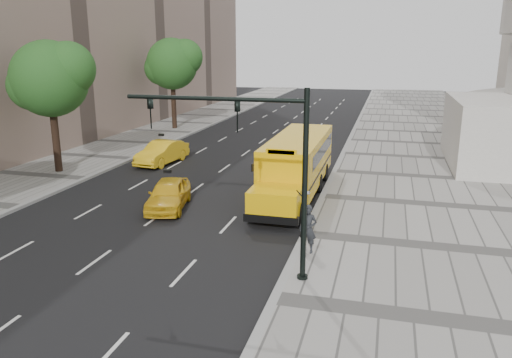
% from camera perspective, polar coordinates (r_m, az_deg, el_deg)
% --- Properties ---
extents(ground, '(140.00, 140.00, 0.00)m').
position_cam_1_polar(ground, '(27.38, -4.93, -1.29)').
color(ground, black).
rests_on(ground, ground).
extents(sidewalk_museum, '(12.00, 140.00, 0.15)m').
position_cam_1_polar(sidewalk_museum, '(26.00, 20.85, -2.94)').
color(sidewalk_museum, gray).
rests_on(sidewalk_museum, ground).
extents(sidewalk_far, '(6.00, 140.00, 0.15)m').
position_cam_1_polar(sidewalk_far, '(32.68, -23.41, 0.32)').
color(sidewalk_far, gray).
rests_on(sidewalk_far, ground).
extents(curb_museum, '(0.30, 140.00, 0.15)m').
position_cam_1_polar(curb_museum, '(26.01, 7.62, -2.07)').
color(curb_museum, gray).
rests_on(curb_museum, ground).
extents(curb_far, '(0.30, 140.00, 0.15)m').
position_cam_1_polar(curb_far, '(30.93, -19.03, -0.03)').
color(curb_far, gray).
rests_on(curb_far, ground).
extents(tree_b, '(5.07, 4.51, 8.02)m').
position_cam_1_polar(tree_b, '(32.37, -22.41, 10.61)').
color(tree_b, black).
rests_on(tree_b, ground).
extents(tree_c, '(5.25, 4.67, 8.42)m').
position_cam_1_polar(tree_c, '(47.51, -9.48, 12.90)').
color(tree_c, black).
rests_on(tree_c, ground).
extents(school_bus, '(2.96, 11.56, 3.19)m').
position_cam_1_polar(school_bus, '(26.53, 4.74, 2.13)').
color(school_bus, '#F0B206').
rests_on(school_bus, ground).
extents(taxi_near, '(2.55, 4.47, 1.43)m').
position_cam_1_polar(taxi_near, '(24.44, -9.97, -1.71)').
color(taxi_near, gold).
rests_on(taxi_near, ground).
extents(taxi_far, '(2.15, 4.76, 1.51)m').
position_cam_1_polar(taxi_far, '(33.94, -10.69, 2.99)').
color(taxi_far, gold).
rests_on(taxi_far, ground).
extents(pedestrian, '(0.70, 0.49, 1.83)m').
position_cam_1_polar(pedestrian, '(18.66, 5.95, -5.69)').
color(pedestrian, '#222428').
rests_on(pedestrian, sidewalk_museum).
extents(traffic_signal, '(6.18, 0.36, 6.40)m').
position_cam_1_polar(traffic_signal, '(15.93, 0.65, 2.18)').
color(traffic_signal, black).
rests_on(traffic_signal, ground).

